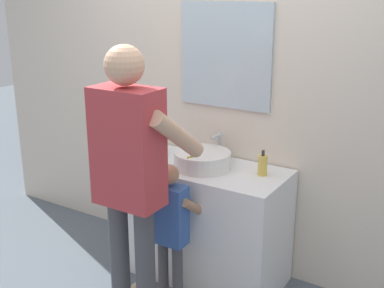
{
  "coord_description": "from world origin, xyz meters",
  "views": [
    {
      "loc": [
        1.58,
        -2.38,
        1.95
      ],
      "look_at": [
        0.0,
        0.15,
        1.01
      ],
      "focal_mm": 46.51,
      "sensor_mm": 36.0,
      "label": 1
    }
  ],
  "objects_px": {
    "child_toddler": "(170,223)",
    "adult_parent": "(130,164)",
    "soap_bottle": "(263,165)",
    "toothbrush_cup": "(162,147)"
  },
  "relations": [
    {
      "from": "toothbrush_cup",
      "to": "child_toddler",
      "type": "relative_size",
      "value": 0.22
    },
    {
      "from": "adult_parent",
      "to": "soap_bottle",
      "type": "bearing_deg",
      "value": 54.94
    },
    {
      "from": "child_toddler",
      "to": "adult_parent",
      "type": "height_order",
      "value": "adult_parent"
    },
    {
      "from": "soap_bottle",
      "to": "adult_parent",
      "type": "relative_size",
      "value": 0.1
    },
    {
      "from": "child_toddler",
      "to": "adult_parent",
      "type": "distance_m",
      "value": 0.51
    },
    {
      "from": "soap_bottle",
      "to": "adult_parent",
      "type": "xyz_separation_m",
      "value": [
        -0.5,
        -0.71,
        0.13
      ]
    },
    {
      "from": "soap_bottle",
      "to": "adult_parent",
      "type": "height_order",
      "value": "adult_parent"
    },
    {
      "from": "toothbrush_cup",
      "to": "adult_parent",
      "type": "relative_size",
      "value": 0.12
    },
    {
      "from": "soap_bottle",
      "to": "adult_parent",
      "type": "distance_m",
      "value": 0.87
    },
    {
      "from": "child_toddler",
      "to": "adult_parent",
      "type": "xyz_separation_m",
      "value": [
        -0.1,
        -0.24,
        0.44
      ]
    }
  ]
}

